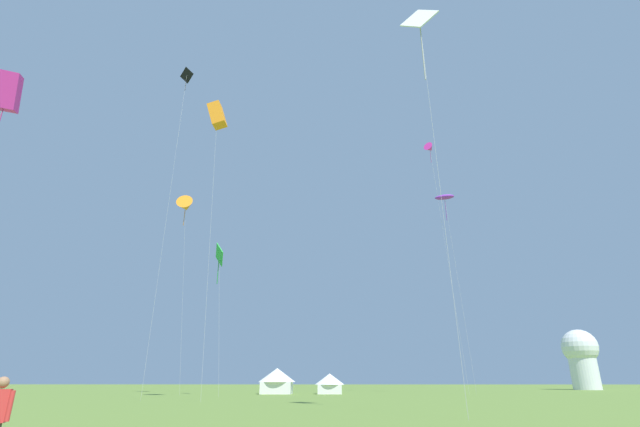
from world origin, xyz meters
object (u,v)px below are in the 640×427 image
object	(u,v)px
festival_tent_center	(330,383)
kite_purple_parafoil	(445,198)
kite_magenta_delta	(430,149)
kite_white_diamond	(420,24)
kite_black_diamond	(186,84)
kite_orange_box	(217,115)
observatory_dome	(581,356)
festival_tent_left	(277,380)
kite_orange_delta	(186,206)
kite_green_diamond	(219,256)
kite_magenta_box	(8,92)

from	to	relation	value
festival_tent_center	kite_purple_parafoil	bearing A→B (deg)	-1.93
kite_magenta_delta	kite_purple_parafoil	xyz separation A→B (m)	(0.79, -2.59, -9.61)
kite_white_diamond	kite_black_diamond	xyz separation A→B (m)	(-22.97, 20.30, 10.98)
kite_orange_box	festival_tent_center	size ratio (longest dim) A/B	7.87
festival_tent_center	observatory_dome	bearing A→B (deg)	30.20
kite_black_diamond	festival_tent_left	distance (m)	38.74
kite_orange_delta	kite_orange_box	size ratio (longest dim) A/B	0.89
kite_orange_delta	festival_tent_center	distance (m)	31.62
kite_green_diamond	kite_purple_parafoil	size ratio (longest dim) A/B	0.66
festival_tent_left	kite_orange_delta	bearing A→B (deg)	-169.76
kite_black_diamond	kite_purple_parafoil	bearing A→B (deg)	27.57
kite_orange_delta	festival_tent_left	distance (m)	27.33
kite_green_diamond	kite_orange_box	size ratio (longest dim) A/B	0.60
kite_orange_delta	observatory_dome	world-z (taller)	kite_orange_delta
kite_orange_delta	kite_magenta_delta	bearing A→B (deg)	6.94
kite_orange_delta	kite_purple_parafoil	world-z (taller)	kite_purple_parafoil
kite_magenta_delta	kite_magenta_box	bearing A→B (deg)	-132.22
kite_magenta_delta	observatory_dome	distance (m)	50.47
kite_orange_box	kite_orange_delta	bearing A→B (deg)	115.74
kite_orange_box	observatory_dome	world-z (taller)	kite_orange_box
kite_white_diamond	kite_orange_box	bearing A→B (deg)	135.37
kite_orange_delta	festival_tent_left	bearing A→B (deg)	10.24
festival_tent_left	observatory_dome	bearing A→B (deg)	26.95
kite_orange_box	festival_tent_left	size ratio (longest dim) A/B	6.19
kite_purple_parafoil	kite_white_diamond	distance (m)	39.64
kite_orange_delta	kite_magenta_box	world-z (taller)	kite_orange_delta
kite_white_diamond	kite_black_diamond	distance (m)	32.56
kite_black_diamond	festival_tent_center	xyz separation A→B (m)	(16.68, 18.25, -33.10)
kite_orange_box	kite_purple_parafoil	distance (m)	35.30
kite_orange_delta	festival_tent_left	world-z (taller)	kite_orange_delta
kite_magenta_box	observatory_dome	distance (m)	95.24
kite_magenta_delta	kite_white_diamond	size ratio (longest dim) A/B	1.49
festival_tent_center	observatory_dome	distance (m)	55.04
kite_orange_delta	festival_tent_left	xyz separation A→B (m)	(13.75, 2.48, -23.49)
kite_orange_box	kite_magenta_delta	bearing A→B (deg)	38.74
kite_white_diamond	kite_black_diamond	world-z (taller)	kite_black_diamond
kite_magenta_box	festival_tent_left	size ratio (longest dim) A/B	4.18
kite_orange_delta	festival_tent_center	xyz separation A→B (m)	(20.60, 2.48, -23.86)
kite_green_diamond	observatory_dome	xyz separation A→B (m)	(61.10, 35.40, -10.24)
kite_magenta_delta	kite_orange_box	distance (m)	37.07
kite_purple_parafoil	observatory_dome	xyz separation A→B (m)	(30.24, 28.17, -20.89)
kite_magenta_delta	festival_tent_center	size ratio (longest dim) A/B	9.83
kite_green_diamond	festival_tent_left	distance (m)	17.85
observatory_dome	festival_tent_left	bearing A→B (deg)	-153.05
kite_green_diamond	festival_tent_left	world-z (taller)	kite_green_diamond
kite_white_diamond	observatory_dome	xyz separation A→B (m)	(41.11, 66.13, -17.48)
kite_white_diamond	festival_tent_left	size ratio (longest dim) A/B	5.20
kite_orange_delta	kite_purple_parafoil	bearing A→B (deg)	2.89
kite_purple_parafoil	kite_black_diamond	xyz separation A→B (m)	(-33.83, -17.67, 7.57)
kite_purple_parafoil	kite_white_diamond	size ratio (longest dim) A/B	1.09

